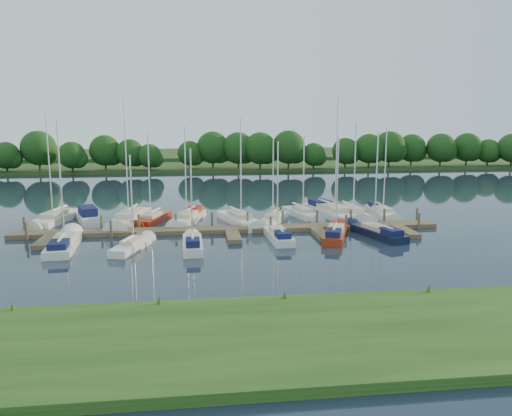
{
  "coord_description": "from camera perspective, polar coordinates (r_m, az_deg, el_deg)",
  "views": [
    {
      "loc": [
        -3.26,
        -37.93,
        10.49
      ],
      "look_at": [
        2.39,
        8.0,
        2.2
      ],
      "focal_mm": 35.0,
      "sensor_mm": 36.0,
      "label": 1
    }
  ],
  "objects": [
    {
      "name": "sailboat_n_10",
      "position": [
        56.38,
        14.19,
        -0.56
      ],
      "size": [
        2.18,
        7.82,
        9.91
      ],
      "rotation": [
        0.0,
        0.0,
        3.09
      ],
      "color": "white",
      "rests_on": "ground"
    },
    {
      "name": "motorboat",
      "position": [
        54.44,
        -18.61,
        -1.09
      ],
      "size": [
        3.81,
        6.83,
        1.92
      ],
      "rotation": [
        0.0,
        0.0,
        3.49
      ],
      "color": "white",
      "rests_on": "ground"
    },
    {
      "name": "sailboat_s_5",
      "position": [
        46.45,
        13.63,
        -2.79
      ],
      "size": [
        3.43,
        7.67,
        9.71
      ],
      "rotation": [
        0.0,
        0.0,
        0.27
      ],
      "color": "black",
      "rests_on": "ground"
    },
    {
      "name": "sailboat_n_8",
      "position": [
        54.77,
        8.74,
        -0.64
      ],
      "size": [
        4.55,
        10.81,
        13.52
      ],
      "rotation": [
        0.0,
        0.0,
        3.37
      ],
      "color": "white",
      "rests_on": "ground"
    },
    {
      "name": "sailboat_n_9",
      "position": [
        54.66,
        10.91,
        -0.79
      ],
      "size": [
        2.77,
        8.31,
        10.63
      ],
      "rotation": [
        0.0,
        0.0,
        3.26
      ],
      "color": "white",
      "rests_on": "ground"
    },
    {
      "name": "treeline",
      "position": [
        100.33,
        -8.22,
        6.47
      ],
      "size": [
        147.23,
        10.58,
        8.32
      ],
      "color": "#38281C",
      "rests_on": "ground"
    },
    {
      "name": "mooring_pilings",
      "position": [
        47.52,
        -2.93,
        -1.87
      ],
      "size": [
        38.24,
        2.84,
        2.0
      ],
      "color": "#473D33",
      "rests_on": "ground"
    },
    {
      "name": "sailboat_n_6",
      "position": [
        51.2,
        2.0,
        -1.36
      ],
      "size": [
        3.8,
        6.7,
        8.75
      ],
      "rotation": [
        0.0,
        0.0,
        2.73
      ],
      "color": "white",
      "rests_on": "ground"
    },
    {
      "name": "ground",
      "position": [
        39.49,
        -2.03,
        -5.26
      ],
      "size": [
        260.0,
        260.0,
        0.0
      ],
      "primitive_type": "plane",
      "color": "#1B2936",
      "rests_on": "ground"
    },
    {
      "name": "sailboat_n_0",
      "position": [
        55.09,
        -22.04,
        -1.28
      ],
      "size": [
        3.71,
        9.06,
        11.41
      ],
      "rotation": [
        0.0,
        0.0,
        2.93
      ],
      "color": "white",
      "rests_on": "ground"
    },
    {
      "name": "sailboat_n_3",
      "position": [
        52.42,
        -11.84,
        -1.31
      ],
      "size": [
        3.62,
        7.31,
        9.29
      ],
      "rotation": [
        0.0,
        0.0,
        2.82
      ],
      "color": "#99260E",
      "rests_on": "ground"
    },
    {
      "name": "distant_hill",
      "position": [
        138.32,
        -5.67,
        6.05
      ],
      "size": [
        220.0,
        40.0,
        1.4
      ],
      "primitive_type": "cube",
      "color": "#345023",
      "rests_on": "ground"
    },
    {
      "name": "sailboat_s_3",
      "position": [
        44.05,
        2.54,
        -3.21
      ],
      "size": [
        1.9,
        6.94,
        8.91
      ],
      "rotation": [
        0.0,
        0.0,
        0.04
      ],
      "color": "white",
      "rests_on": "ground"
    },
    {
      "name": "sailboat_s_4",
      "position": [
        45.12,
        9.07,
        -3.0
      ],
      "size": [
        3.88,
        7.31,
        9.47
      ],
      "rotation": [
        0.0,
        0.0,
        -0.37
      ],
      "color": "#99260E",
      "rests_on": "ground"
    },
    {
      "name": "dock",
      "position": [
        46.51,
        -2.82,
        -2.64
      ],
      "size": [
        40.0,
        6.0,
        0.4
      ],
      "color": "brown",
      "rests_on": "ground"
    },
    {
      "name": "sailboat_s_1",
      "position": [
        41.92,
        -13.92,
        -4.26
      ],
      "size": [
        3.01,
        6.2,
        8.0
      ],
      "rotation": [
        0.0,
        0.0,
        -0.31
      ],
      "color": "white",
      "rests_on": "ground"
    },
    {
      "name": "sailboat_n_4",
      "position": [
        51.74,
        -7.78,
        -1.26
      ],
      "size": [
        3.77,
        7.96,
        10.2
      ],
      "rotation": [
        0.0,
        0.0,
        2.84
      ],
      "color": "white",
      "rests_on": "ground"
    },
    {
      "name": "sailboat_n_5",
      "position": [
        50.63,
        -1.83,
        -1.49
      ],
      "size": [
        4.11,
        8.67,
        11.03
      ],
      "rotation": [
        0.0,
        0.0,
        3.44
      ],
      "color": "white",
      "rests_on": "ground"
    },
    {
      "name": "sailboat_s_2",
      "position": [
        41.15,
        -7.26,
        -4.21
      ],
      "size": [
        1.65,
        6.5,
        8.57
      ],
      "rotation": [
        0.0,
        0.0,
        0.02
      ],
      "color": "white",
      "rests_on": "ground"
    },
    {
      "name": "sailboat_n_7",
      "position": [
        54.34,
        5.27,
        -0.72
      ],
      "size": [
        3.19,
        7.18,
        9.19
      ],
      "rotation": [
        0.0,
        0.0,
        3.4
      ],
      "color": "white",
      "rests_on": "ground"
    },
    {
      "name": "far_shore",
      "position": [
        113.44,
        -5.35,
        4.96
      ],
      "size": [
        180.0,
        30.0,
        0.6
      ],
      "primitive_type": "cube",
      "color": "#274219",
      "rests_on": "ground"
    },
    {
      "name": "sailboat_n_2",
      "position": [
        52.42,
        -14.25,
        -1.39
      ],
      "size": [
        3.52,
        10.45,
        13.09
      ],
      "rotation": [
        0.0,
        0.0,
        3.02
      ],
      "color": "white",
      "rests_on": "ground"
    },
    {
      "name": "sailboat_s_0",
      "position": [
        44.14,
        -21.08,
        -3.87
      ],
      "size": [
        2.61,
        8.56,
        10.71
      ],
      "rotation": [
        0.0,
        0.0,
        0.08
      ],
      "color": "white",
      "rests_on": "ground"
    },
    {
      "name": "near_bank",
      "position": [
        24.42,
        1.35,
        -14.64
      ],
      "size": [
        90.0,
        10.0,
        0.5
      ],
      "primitive_type": "cube",
      "color": "#214313",
      "rests_on": "ground"
    }
  ]
}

